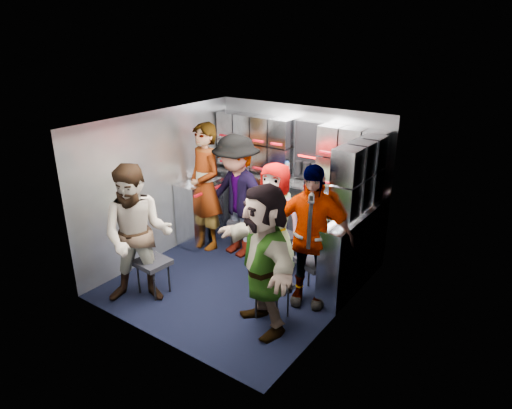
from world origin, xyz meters
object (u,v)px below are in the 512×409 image
Objects in this scene: jump_seat_mid_right at (316,263)px; attendant_arc_c at (275,219)px; attendant_arc_d at (310,236)px; attendant_arc_e at (264,259)px; jump_seat_near_right at (272,287)px; jump_seat_near_left at (152,264)px; attendant_arc_a at (138,236)px; jump_seat_mid_left at (244,222)px; jump_seat_center at (282,238)px; attendant_arc_b at (237,197)px; attendant_standing at (205,187)px.

jump_seat_mid_right is 0.85m from attendant_arc_c.
attendant_arc_d is at bearing -33.66° from attendant_arc_c.
attendant_arc_e is (-0.16, -0.71, -0.03)m from attendant_arc_d.
attendant_arc_e is (0.00, -0.18, 0.44)m from jump_seat_near_right.
attendant_arc_a is (-0.00, -0.18, 0.46)m from jump_seat_near_left.
jump_seat_mid_right is at bearing 77.09° from jump_seat_near_right.
attendant_arc_e is at bearing -21.85° from attendant_arc_a.
jump_seat_mid_left is 1.12× the size of jump_seat_near_right.
jump_seat_near_right is at bearing -124.32° from attendant_arc_d.
jump_seat_mid_right is at bearing -21.90° from attendant_arc_c.
jump_seat_center is at bearing -8.99° from jump_seat_mid_left.
attendant_arc_e is at bearing -35.36° from attendant_arc_b.
jump_seat_near_left is at bearing -129.72° from attendant_arc_c.
jump_seat_center is 0.28× the size of attendant_arc_e.
attendant_standing reaches higher than attendant_arc_d.
jump_seat_mid_left is 1.08× the size of jump_seat_center.
jump_seat_center is 0.27× the size of attendant_arc_a.
jump_seat_center is at bearing 143.86° from attendant_arc_e.
jump_seat_mid_left is at bearing 160.61° from jump_seat_mid_right.
attendant_arc_a is (-0.20, -1.82, 0.43)m from jump_seat_mid_left.
attendant_arc_c is at bearing 121.83° from jump_seat_near_right.
attendant_arc_a reaches higher than jump_seat_near_left.
jump_seat_mid_right reaches higher than jump_seat_near_left.
jump_seat_mid_right is 1.19× the size of jump_seat_near_right.
jump_seat_center is at bearing 124.72° from attendant_arc_d.
attendant_arc_b is 1.02× the size of attendant_arc_d.
jump_seat_near_right is at bearing 15.24° from jump_seat_near_left.
jump_seat_center is 0.31× the size of attendant_arc_c.
jump_seat_mid_left is at bearing 46.66° from attendant_arc_a.
attendant_arc_c is (0.92, 1.53, -0.09)m from attendant_arc_a.
jump_seat_near_left is 0.30× the size of attendant_arc_c.
jump_seat_near_right is at bearing -30.87° from attendant_arc_b.
attendant_arc_e reaches higher than jump_seat_center.
jump_seat_near_right is (1.30, -1.23, -0.03)m from jump_seat_mid_left.
attendant_standing reaches higher than attendant_arc_c.
jump_seat_near_right is (1.50, 0.41, -0.01)m from jump_seat_near_left.
attendant_arc_b reaches higher than jump_seat_mid_left.
attendant_standing is (-0.54, -0.23, 0.51)m from jump_seat_mid_left.
jump_seat_near_left reaches higher than jump_seat_near_right.
jump_seat_center is (0.72, -0.11, -0.01)m from jump_seat_mid_left.
attendant_arc_e is at bearing -90.00° from jump_seat_near_right.
jump_seat_near_right is at bearing -102.91° from jump_seat_mid_right.
attendant_standing reaches higher than attendant_arc_a.
attendant_arc_d is 0.73m from attendant_arc_e.
jump_seat_center reaches higher than jump_seat_near_left.
attendant_standing is (-2.01, 0.28, 0.51)m from jump_seat_mid_right.
attendant_arc_b reaches higher than jump_seat_near_left.
attendant_arc_c is 0.88× the size of attendant_arc_d.
attendant_standing is at bearing 103.65° from jump_seat_near_left.
attendant_arc_a reaches higher than attendant_arc_c.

